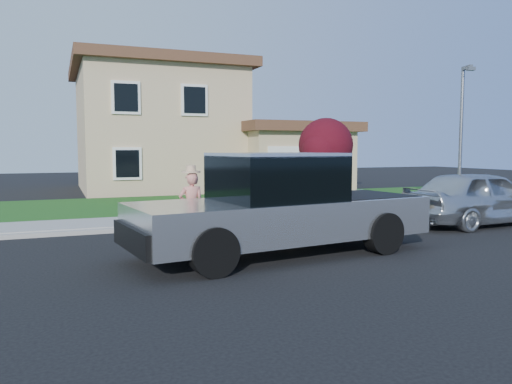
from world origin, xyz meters
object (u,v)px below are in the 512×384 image
at_px(sedan, 480,198).
at_px(street_lamp, 462,130).
at_px(pickup_truck, 281,207).
at_px(ornamental_tree, 326,148).
at_px(trash_bin, 293,200).
at_px(woman, 191,206).

bearing_deg(sedan, street_lamp, -35.47).
bearing_deg(pickup_truck, sedan, 4.61).
bearing_deg(sedan, ornamental_tree, 6.78).
height_order(sedan, trash_bin, sedan).
relative_size(trash_bin, street_lamp, 0.19).
height_order(pickup_truck, ornamental_tree, ornamental_tree).
height_order(trash_bin, street_lamp, street_lamp).
xyz_separation_m(sedan, street_lamp, (1.62, 2.47, 2.10)).
bearing_deg(woman, street_lamp, -166.15).
relative_size(pickup_truck, ornamental_tree, 2.00).
xyz_separation_m(pickup_truck, trash_bin, (2.55, 4.60, -0.38)).
xyz_separation_m(sedan, ornamental_tree, (-1.15, 7.17, 1.49)).
bearing_deg(ornamental_tree, sedan, -80.88).
bearing_deg(street_lamp, woman, -153.87).
distance_m(ornamental_tree, trash_bin, 5.70).
relative_size(ornamental_tree, street_lamp, 0.68).
height_order(pickup_truck, street_lamp, street_lamp).
distance_m(ornamental_tree, street_lamp, 5.49).
bearing_deg(ornamental_tree, trash_bin, -130.65).
height_order(woman, sedan, woman).
xyz_separation_m(woman, trash_bin, (3.98, 2.46, -0.25)).
distance_m(woman, street_lamp, 10.67).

